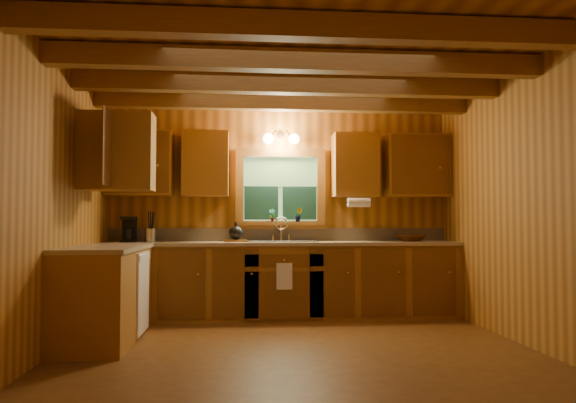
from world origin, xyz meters
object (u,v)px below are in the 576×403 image
at_px(coffee_maker, 129,230).
at_px(cutting_board, 236,241).
at_px(wicker_basket, 411,238).
at_px(sink, 282,245).

xyz_separation_m(coffee_maker, cutting_board, (1.25, -0.03, -0.14)).
xyz_separation_m(cutting_board, wicker_basket, (2.14, 0.00, 0.03)).
distance_m(sink, coffee_maker, 1.82).
relative_size(cutting_board, wicker_basket, 0.78).
distance_m(coffee_maker, wicker_basket, 3.39).
distance_m(coffee_maker, cutting_board, 1.26).
xyz_separation_m(sink, wicker_basket, (1.59, 0.02, 0.09)).
xyz_separation_m(sink, coffee_maker, (-1.80, 0.04, 0.19)).
bearing_deg(sink, cutting_board, 178.36).
relative_size(sink, wicker_basket, 2.42).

